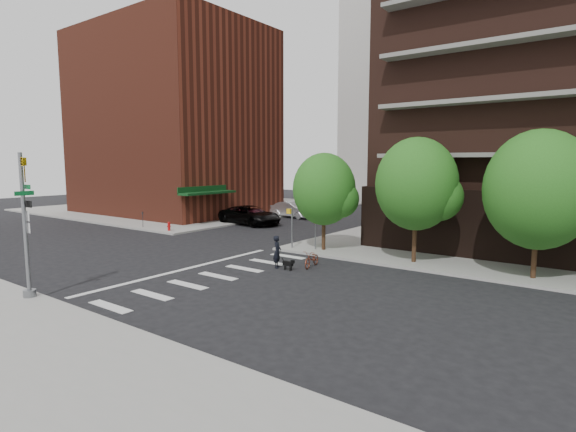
% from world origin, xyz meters
% --- Properties ---
extents(ground, '(120.00, 120.00, 0.00)m').
position_xyz_m(ground, '(0.00, 0.00, 0.00)').
color(ground, black).
rests_on(ground, ground).
extents(sidewalk_nw, '(31.00, 33.00, 0.15)m').
position_xyz_m(sidewalk_nw, '(-24.50, 23.50, 0.07)').
color(sidewalk_nw, gray).
rests_on(sidewalk_nw, ground).
extents(crosswalk, '(3.85, 13.00, 0.01)m').
position_xyz_m(crosswalk, '(2.21, -0.00, 0.01)').
color(crosswalk, silver).
rests_on(crosswalk, ground).
extents(midrise_nw, '(21.40, 15.50, 20.00)m').
position_xyz_m(midrise_nw, '(-22.00, 18.00, 10.15)').
color(midrise_nw, maroon).
rests_on(midrise_nw, sidewalk_nw).
extents(tree_a, '(4.00, 4.00, 5.90)m').
position_xyz_m(tree_a, '(4.00, 8.50, 4.04)').
color(tree_a, '#301E11').
rests_on(tree_a, sidewalk_ne).
extents(tree_b, '(4.50, 4.50, 6.65)m').
position_xyz_m(tree_b, '(10.00, 8.50, 4.54)').
color(tree_b, '#301E11').
rests_on(tree_b, sidewalk_ne).
extents(tree_c, '(5.00, 5.00, 6.80)m').
position_xyz_m(tree_c, '(16.00, 8.50, 4.45)').
color(tree_c, '#301E11').
rests_on(tree_c, sidewalk_ne).
extents(traffic_signal, '(0.90, 0.75, 6.00)m').
position_xyz_m(traffic_signal, '(-0.47, -7.49, 2.70)').
color(traffic_signal, slate).
rests_on(traffic_signal, sidewalk_s).
extents(pedestrian_signal, '(2.18, 0.67, 2.60)m').
position_xyz_m(pedestrian_signal, '(2.32, 7.92, 1.85)').
color(pedestrian_signal, slate).
rests_on(pedestrian_signal, sidewalk_ne).
extents(fire_hydrant, '(0.24, 0.24, 0.73)m').
position_xyz_m(fire_hydrant, '(-10.50, 7.80, 0.55)').
color(fire_hydrant, '#A50C0C').
rests_on(fire_hydrant, sidewalk_nw).
extents(parking_meter, '(0.10, 0.08, 1.32)m').
position_xyz_m(parking_meter, '(-14.00, 7.80, 0.96)').
color(parking_meter, black).
rests_on(parking_meter, sidewalk_nw).
extents(parked_car_black, '(3.43, 6.51, 1.75)m').
position_xyz_m(parked_car_black, '(-8.20, 15.26, 0.87)').
color(parked_car_black, black).
rests_on(parked_car_black, ground).
extents(parked_car_maroon, '(2.08, 5.05, 1.46)m').
position_xyz_m(parked_car_maroon, '(-8.04, 15.75, 0.73)').
color(parked_car_maroon, '#380F18').
rests_on(parked_car_maroon, ground).
extents(parked_car_silver, '(2.28, 5.23, 1.67)m').
position_xyz_m(parked_car_silver, '(-8.12, 21.95, 0.84)').
color(parked_car_silver, '#B2B6B9').
rests_on(parked_car_silver, ground).
extents(scooter, '(0.95, 1.87, 0.94)m').
position_xyz_m(scooter, '(5.74, 4.50, 0.47)').
color(scooter, brown).
rests_on(scooter, ground).
extents(dog_walker, '(0.77, 0.66, 1.78)m').
position_xyz_m(dog_walker, '(4.28, 3.27, 0.89)').
color(dog_walker, black).
rests_on(dog_walker, ground).
extents(dog, '(0.69, 0.19, 0.59)m').
position_xyz_m(dog, '(5.14, 3.14, 0.37)').
color(dog, black).
rests_on(dog, ground).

